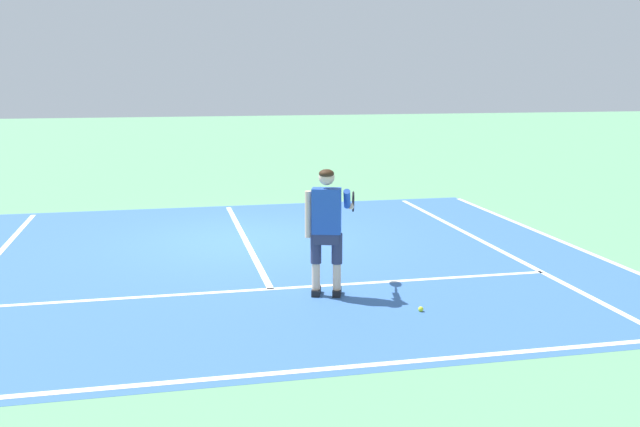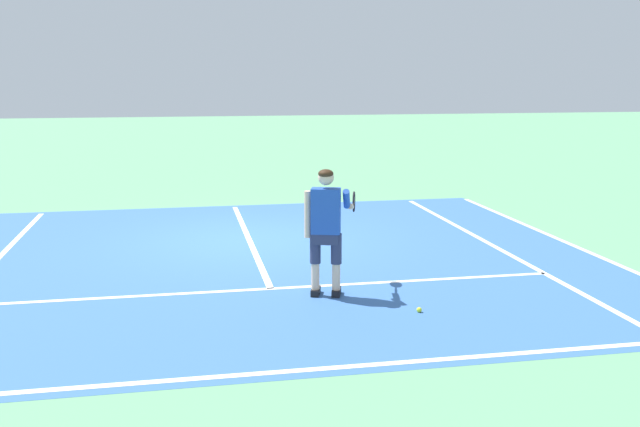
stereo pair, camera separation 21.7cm
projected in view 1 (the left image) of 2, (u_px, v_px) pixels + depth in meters
The scene contains 9 objects.
ground_plane at pixel (245, 240), 12.95m from camera, with size 80.00×80.00×0.00m, color #609E70.
court_inner_surface at pixel (255, 258), 11.68m from camera, with size 10.98×9.66×0.00m, color #3866A8.
line_baseline at pixel (313, 370), 7.24m from camera, with size 10.98×0.10×0.01m, color white.
line_service at pixel (271, 289), 9.98m from camera, with size 8.23×0.10×0.01m, color white.
line_centre_service at pixel (245, 239), 13.05m from camera, with size 0.10×6.40×0.01m, color white.
line_singles_right at pixel (490, 245), 12.54m from camera, with size 0.10×9.26×0.01m, color white.
line_doubles_right at pixel (562, 241), 12.83m from camera, with size 0.10×9.26×0.01m, color white.
tennis_player at pixel (327, 223), 9.53m from camera, with size 0.89×1.03×1.71m.
tennis_ball_near_feet at pixel (421, 309), 9.03m from camera, with size 0.07×0.07×0.07m, color #CCE02D.
Camera 1 is at (-1.38, -12.62, 2.91)m, focal length 40.54 mm.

